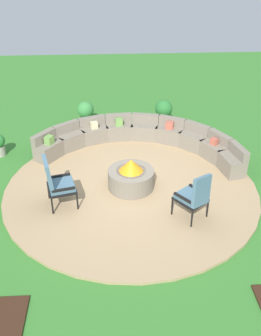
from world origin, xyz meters
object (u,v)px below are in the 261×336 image
Objects in this scene: curved_stone_bench at (141,139)px; lounge_chair_front_left at (56,182)px; fire_pit at (131,177)px; lounge_chair_front_right at (194,196)px; potted_plant_0 at (86,112)px; potted_plant_1 at (164,112)px.

lounge_chair_front_left is (-1.99, -2.44, 0.29)m from curved_stone_bench.
lounge_chair_front_right is at bearing -45.05° from fire_pit.
potted_plant_0 is at bearing 107.53° from fire_pit.
fire_pit is 3.88m from potted_plant_0.
potted_plant_0 is 2.38m from potted_plant_1.
fire_pit reaches higher than curved_stone_bench.
lounge_chair_front_right reaches higher than fire_pit.
potted_plant_1 is at bearing 70.81° from fire_pit.
potted_plant_1 is at bearing 63.08° from curved_stone_bench.
potted_plant_0 is (-1.56, 1.84, 0.06)m from curved_stone_bench.
fire_pit is 1.30× the size of potted_plant_1.
lounge_chair_front_right is (1.19, -1.19, 0.26)m from fire_pit.
potted_plant_1 is at bearing -5.88° from potted_plant_0.
fire_pit reaches higher than potted_plant_0.
lounge_chair_front_right reaches higher than potted_plant_1.
curved_stone_bench is at bearing 66.54° from lounge_chair_front_right.
fire_pit is 1.72m from lounge_chair_front_left.
fire_pit is 0.20× the size of curved_stone_bench.
potted_plant_1 is (0.81, 1.60, 0.11)m from curved_stone_bench.
fire_pit is 0.99× the size of lounge_chair_front_right.
lounge_chair_front_right is 4.65m from potted_plant_1.
potted_plant_1 is (1.20, 3.46, 0.11)m from fire_pit.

